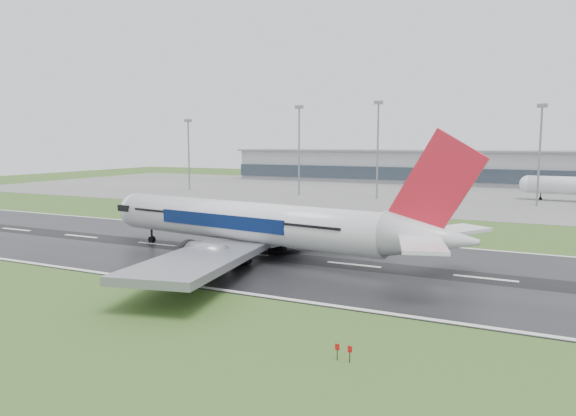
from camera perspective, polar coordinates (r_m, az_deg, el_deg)
The scene contains 9 objects.
ground at distance 87.10m, azimuth 7.03°, elevation -6.07°, with size 520.00×520.00×0.00m, color #32541F.
runway at distance 87.09m, azimuth 7.03°, elevation -6.04°, with size 400.00×45.00×0.10m, color black.
apron at distance 208.11m, azimuth 18.19°, elevation 1.28°, with size 400.00×130.00×0.08m, color slate.
terminal at distance 267.06m, azimuth 19.99°, elevation 4.02°, with size 240.00×36.00×15.00m, color gray.
main_airliner at distance 88.64m, azimuth -2.45°, elevation 0.99°, with size 69.38×66.08×20.48m, color silver, non-canonical shape.
floodmast_0 at distance 223.84m, azimuth -10.54°, elevation 5.45°, with size 0.64×0.64×27.74m, color gray.
floodmast_1 at distance 198.45m, azimuth 1.18°, elevation 5.96°, with size 0.64×0.64×31.82m, color gray.
floodmast_2 at distance 187.98m, azimuth 9.54°, elevation 5.91°, with size 0.64×0.64×32.52m, color gray.
floodmast_3 at distance 180.48m, azimuth 25.24°, elevation 4.89°, with size 0.64×0.64×29.99m, color gray.
Camera 1 is at (27.06, -80.41, 19.71)m, focal length 33.32 mm.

